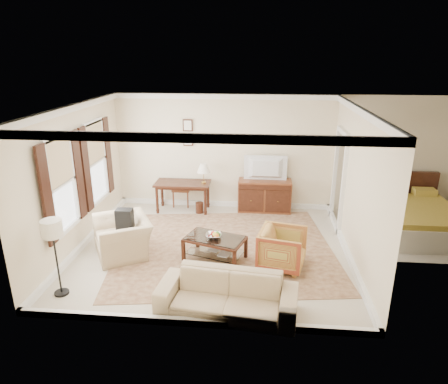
% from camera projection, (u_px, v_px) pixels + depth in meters
% --- Properties ---
extents(room_shell, '(5.51, 5.01, 2.91)m').
position_uv_depth(room_shell, '(212.00, 130.00, 7.43)').
color(room_shell, beige).
rests_on(room_shell, ground).
extents(annex_bedroom, '(3.00, 2.70, 2.90)m').
position_uv_depth(annex_bedroom, '(420.00, 220.00, 8.83)').
color(annex_bedroom, beige).
rests_on(annex_bedroom, ground).
extents(window_front, '(0.12, 1.56, 1.80)m').
position_uv_depth(window_front, '(62.00, 185.00, 7.32)').
color(window_front, '#CCB284').
rests_on(window_front, room_shell).
extents(window_rear, '(0.12, 1.56, 1.80)m').
position_uv_depth(window_rear, '(96.00, 162.00, 8.82)').
color(window_rear, '#CCB284').
rests_on(window_rear, room_shell).
extents(doorway, '(0.10, 1.12, 2.25)m').
position_uv_depth(doorway, '(339.00, 181.00, 9.07)').
color(doorway, white).
rests_on(doorway, room_shell).
extents(rug, '(4.87, 4.33, 0.01)m').
position_uv_depth(rug, '(224.00, 248.00, 8.27)').
color(rug, brown).
rests_on(rug, room_shell).
extents(writing_desk, '(1.38, 0.69, 0.75)m').
position_uv_depth(writing_desk, '(183.00, 187.00, 10.06)').
color(writing_desk, '#3D1C11').
rests_on(writing_desk, room_shell).
extents(desk_chair, '(0.47, 0.47, 1.05)m').
position_uv_depth(desk_chair, '(182.00, 186.00, 10.44)').
color(desk_chair, brown).
rests_on(desk_chair, room_shell).
extents(desk_lamp, '(0.32, 0.32, 0.50)m').
position_uv_depth(desk_lamp, '(204.00, 173.00, 9.89)').
color(desk_lamp, silver).
rests_on(desk_lamp, writing_desk).
extents(framed_prints, '(0.25, 0.04, 0.68)m').
position_uv_depth(framed_prints, '(188.00, 132.00, 10.01)').
color(framed_prints, '#3D1C11').
rests_on(framed_prints, room_shell).
extents(sideboard, '(1.33, 0.51, 0.82)m').
position_uv_depth(sideboard, '(264.00, 196.00, 10.11)').
color(sideboard, brown).
rests_on(sideboard, room_shell).
extents(tv, '(1.02, 0.59, 0.13)m').
position_uv_depth(tv, '(266.00, 161.00, 9.78)').
color(tv, black).
rests_on(tv, sideboard).
extents(coffee_table, '(1.28, 0.98, 0.48)m').
position_uv_depth(coffee_table, '(215.00, 242.00, 7.72)').
color(coffee_table, '#3D1C11').
rests_on(coffee_table, room_shell).
extents(fruit_bowl, '(0.42, 0.42, 0.10)m').
position_uv_depth(fruit_bowl, '(214.00, 235.00, 7.65)').
color(fruit_bowl, silver).
rests_on(fruit_bowl, coffee_table).
extents(book_a, '(0.26, 0.18, 0.38)m').
position_uv_depth(book_a, '(212.00, 247.00, 7.93)').
color(book_a, brown).
rests_on(book_a, coffee_table).
extents(book_b, '(0.27, 0.12, 0.38)m').
position_uv_depth(book_b, '(220.00, 252.00, 7.72)').
color(book_b, brown).
rests_on(book_b, coffee_table).
extents(striped_armchair, '(0.93, 0.97, 0.84)m').
position_uv_depth(striped_armchair, '(282.00, 247.00, 7.43)').
color(striped_armchair, '#963920').
rests_on(striped_armchair, room_shell).
extents(club_armchair, '(1.22, 1.37, 1.01)m').
position_uv_depth(club_armchair, '(122.00, 231.00, 7.90)').
color(club_armchair, tan).
rests_on(club_armchair, room_shell).
extents(backpack, '(0.32, 0.38, 0.40)m').
position_uv_depth(backpack, '(125.00, 218.00, 7.89)').
color(backpack, black).
rests_on(backpack, club_armchair).
extents(sofa, '(2.20, 0.88, 0.84)m').
position_uv_depth(sofa, '(227.00, 289.00, 6.11)').
color(sofa, tan).
rests_on(sofa, room_shell).
extents(floor_lamp, '(0.33, 0.33, 1.35)m').
position_uv_depth(floor_lamp, '(53.00, 234.00, 6.36)').
color(floor_lamp, black).
rests_on(floor_lamp, room_shell).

